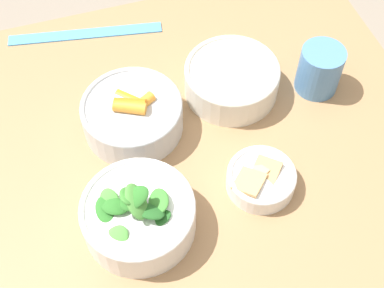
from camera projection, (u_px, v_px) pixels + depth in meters
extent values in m
cube|color=#99724C|center=(159.00, 183.00, 0.94)|extent=(1.05, 0.91, 0.03)
cube|color=olive|center=(284.00, 95.00, 1.55)|extent=(0.06, 0.06, 0.74)
cylinder|color=silver|center=(133.00, 116.00, 0.97)|extent=(0.18, 0.18, 0.06)
torus|color=silver|center=(131.00, 106.00, 0.94)|extent=(0.18, 0.18, 0.01)
cylinder|color=orange|center=(133.00, 90.00, 0.98)|extent=(0.04, 0.03, 0.02)
cylinder|color=orange|center=(132.00, 115.00, 0.95)|extent=(0.05, 0.05, 0.02)
cylinder|color=orange|center=(157.00, 97.00, 0.97)|extent=(0.06, 0.05, 0.02)
cylinder|color=orange|center=(130.00, 100.00, 0.96)|extent=(0.05, 0.06, 0.02)
cylinder|color=orange|center=(121.00, 98.00, 0.97)|extent=(0.05, 0.03, 0.02)
cylinder|color=orange|center=(130.00, 107.00, 0.93)|extent=(0.06, 0.05, 0.02)
cylinder|color=orange|center=(130.00, 105.00, 0.93)|extent=(0.06, 0.04, 0.02)
cylinder|color=orange|center=(143.00, 103.00, 0.94)|extent=(0.05, 0.04, 0.02)
cylinder|color=white|center=(139.00, 217.00, 0.85)|extent=(0.18, 0.18, 0.06)
torus|color=white|center=(137.00, 207.00, 0.82)|extent=(0.18, 0.18, 0.01)
ellipsoid|color=#4C933D|center=(136.00, 202.00, 0.80)|extent=(0.04, 0.07, 0.06)
ellipsoid|color=#2D7028|center=(116.00, 207.00, 0.81)|extent=(0.05, 0.04, 0.01)
ellipsoid|color=#2D7028|center=(108.00, 211.00, 0.82)|extent=(0.04, 0.06, 0.03)
ellipsoid|color=#235B23|center=(160.00, 219.00, 0.81)|extent=(0.04, 0.03, 0.02)
ellipsoid|color=#3D8433|center=(158.00, 201.00, 0.82)|extent=(0.04, 0.06, 0.04)
ellipsoid|color=#4C933D|center=(114.00, 243.00, 0.80)|extent=(0.07, 0.06, 0.05)
ellipsoid|color=#4C933D|center=(131.00, 196.00, 0.81)|extent=(0.04, 0.04, 0.04)
ellipsoid|color=#3D8433|center=(129.00, 196.00, 0.80)|extent=(0.04, 0.06, 0.05)
ellipsoid|color=#2D7028|center=(134.00, 198.00, 0.79)|extent=(0.06, 0.04, 0.03)
ellipsoid|color=#235B23|center=(149.00, 211.00, 0.80)|extent=(0.06, 0.06, 0.02)
ellipsoid|color=#4C933D|center=(110.00, 204.00, 0.83)|extent=(0.04, 0.05, 0.04)
cylinder|color=silver|center=(231.00, 80.00, 1.01)|extent=(0.18, 0.18, 0.06)
torus|color=silver|center=(232.00, 70.00, 0.99)|extent=(0.18, 0.18, 0.01)
cylinder|color=#9E6B4C|center=(231.00, 84.00, 1.02)|extent=(0.16, 0.16, 0.03)
ellipsoid|color=#AD7551|center=(245.00, 94.00, 0.98)|extent=(0.01, 0.01, 0.01)
ellipsoid|color=#A36B4C|center=(269.00, 65.00, 1.02)|extent=(0.01, 0.01, 0.01)
ellipsoid|color=#AD7551|center=(217.00, 77.00, 1.00)|extent=(0.01, 0.01, 0.01)
ellipsoid|color=#AD7551|center=(211.00, 59.00, 1.03)|extent=(0.01, 0.01, 0.01)
ellipsoid|color=#A36B4C|center=(220.00, 70.00, 1.02)|extent=(0.01, 0.01, 0.01)
ellipsoid|color=#A36B4C|center=(251.00, 56.00, 1.03)|extent=(0.01, 0.01, 0.01)
ellipsoid|color=#A36B4C|center=(207.00, 97.00, 0.97)|extent=(0.01, 0.01, 0.01)
ellipsoid|color=#8E5B3D|center=(254.00, 80.00, 1.00)|extent=(0.01, 0.01, 0.01)
ellipsoid|color=#8E5B3D|center=(252.00, 97.00, 0.98)|extent=(0.01, 0.01, 0.01)
ellipsoid|color=#8E5B3D|center=(217.00, 103.00, 0.97)|extent=(0.01, 0.01, 0.01)
ellipsoid|color=#8E5B3D|center=(259.00, 86.00, 0.99)|extent=(0.01, 0.01, 0.01)
ellipsoid|color=#8E5B3D|center=(263.00, 64.00, 1.02)|extent=(0.01, 0.01, 0.01)
ellipsoid|color=#A36B4C|center=(256.00, 80.00, 1.00)|extent=(0.01, 0.01, 0.01)
ellipsoid|color=#AD7551|center=(219.00, 68.00, 1.01)|extent=(0.01, 0.01, 0.01)
ellipsoid|color=#AD7551|center=(222.00, 77.00, 1.00)|extent=(0.01, 0.01, 0.01)
ellipsoid|color=#8E5B3D|center=(207.00, 93.00, 0.98)|extent=(0.01, 0.01, 0.01)
cylinder|color=beige|center=(202.00, 85.00, 0.99)|extent=(0.03, 0.03, 0.01)
cylinder|color=beige|center=(245.00, 59.00, 1.02)|extent=(0.03, 0.03, 0.01)
cylinder|color=tan|center=(218.00, 89.00, 0.98)|extent=(0.03, 0.03, 0.01)
cylinder|color=tan|center=(245.00, 62.00, 1.01)|extent=(0.03, 0.03, 0.01)
cylinder|color=tan|center=(245.00, 91.00, 0.98)|extent=(0.03, 0.03, 0.01)
cylinder|color=white|center=(261.00, 180.00, 0.91)|extent=(0.12, 0.12, 0.03)
torus|color=white|center=(262.00, 175.00, 0.89)|extent=(0.12, 0.12, 0.01)
cube|color=tan|center=(263.00, 179.00, 0.90)|extent=(0.06, 0.06, 0.03)
cube|color=tan|center=(262.00, 176.00, 0.90)|extent=(0.06, 0.07, 0.02)
cube|color=tan|center=(249.00, 172.00, 0.90)|extent=(0.07, 0.07, 0.02)
cube|color=tan|center=(266.00, 171.00, 0.90)|extent=(0.07, 0.07, 0.02)
cube|color=tan|center=(249.00, 182.00, 0.88)|extent=(0.07, 0.07, 0.02)
cube|color=#4C99E0|center=(86.00, 34.00, 1.13)|extent=(0.32, 0.08, 0.00)
cylinder|color=#4C7FB7|center=(320.00, 70.00, 1.01)|extent=(0.08, 0.08, 0.09)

